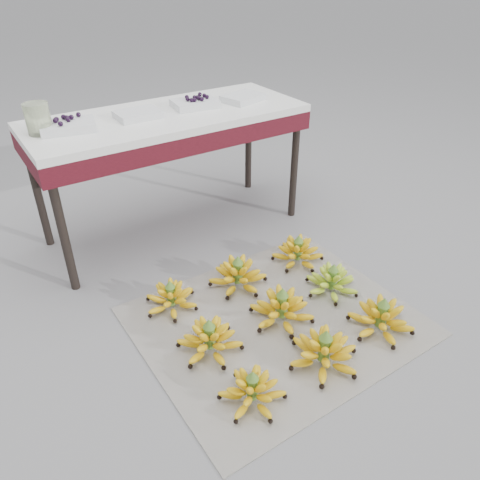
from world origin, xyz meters
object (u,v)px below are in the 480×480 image
bunch_mid_left (210,340)px  tray_far_right (243,98)px  bunch_front_right (381,318)px  tray_left (138,114)px  newspaper_mat (276,321)px  glass_jar (38,119)px  vendor_table (169,128)px  bunch_back_right (298,253)px  bunch_front_left (252,391)px  bunch_front_center (324,352)px  bunch_mid_center (282,309)px  bunch_back_left (171,298)px  tray_right (195,103)px  tray_far_left (68,126)px  bunch_back_center (238,275)px  bunch_mid_right (332,282)px

bunch_mid_left → tray_far_right: size_ratio=1.40×
tray_far_right → bunch_front_right: bearing=-94.7°
tray_left → tray_far_right: size_ratio=0.87×
newspaper_mat → glass_jar: 1.51m
bunch_front_right → tray_left: 1.62m
vendor_table → tray_far_right: tray_far_right is taller
bunch_back_right → vendor_table: 1.01m
bunch_front_left → bunch_front_right: bearing=-24.1°
bunch_front_right → tray_far_right: size_ratio=1.42×
bunch_front_center → bunch_mid_left: size_ratio=1.02×
bunch_mid_center → tray_left: tray_left is taller
bunch_front_center → newspaper_mat: bearing=109.5°
bunch_front_left → bunch_back_left: same height
tray_right → newspaper_mat: bearing=-99.8°
tray_far_left → bunch_mid_left: bearing=-80.2°
bunch_back_center → tray_right: tray_right is taller
bunch_front_left → bunch_mid_right: (0.74, 0.35, 0.00)m
bunch_mid_left → bunch_mid_center: size_ratio=1.20×
bunch_front_left → tray_left: tray_left is taller
tray_far_right → glass_jar: glass_jar is taller
bunch_front_right → bunch_mid_right: size_ratio=1.29×
bunch_mid_left → bunch_front_right: bearing=-47.1°
newspaper_mat → bunch_front_right: bearing=-39.5°
bunch_front_left → bunch_back_left: bearing=66.2°
tray_far_left → tray_right: size_ratio=1.10×
bunch_mid_left → bunch_mid_right: 0.74m
bunch_mid_left → vendor_table: size_ratio=0.24×
glass_jar → bunch_front_left: bearing=-77.5°
bunch_back_center → bunch_back_right: (0.40, -0.00, -0.00)m
bunch_front_left → glass_jar: (-0.31, 1.40, 0.76)m
bunch_mid_center → tray_far_left: 1.39m
bunch_mid_right → bunch_back_right: (0.02, 0.30, 0.00)m
bunch_back_left → tray_left: bearing=90.3°
tray_left → bunch_back_left: bearing=-106.4°
newspaper_mat → bunch_front_left: bearing=-138.5°
bunch_back_left → bunch_back_center: size_ratio=0.97×
bunch_back_left → tray_right: (0.55, 0.69, 0.70)m
vendor_table → tray_left: 0.20m
tray_left → tray_right: (0.35, 0.01, 0.00)m
bunch_front_right → tray_far_left: size_ratio=1.29×
newspaper_mat → tray_left: tray_left is taller
bunch_front_right → bunch_mid_center: size_ratio=1.21×
bunch_front_left → tray_right: tray_right is taller
newspaper_mat → bunch_front_center: bearing=-88.7°
bunch_front_left → tray_left: size_ratio=1.49×
bunch_back_left → bunch_front_right: bearing=-25.6°
tray_far_left → tray_left: (0.37, -0.00, -0.00)m
bunch_front_center → bunch_front_right: bunch_front_center is taller
tray_far_right → glass_jar: 1.15m
bunch_mid_right → glass_jar: (-1.04, 1.05, 0.75)m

